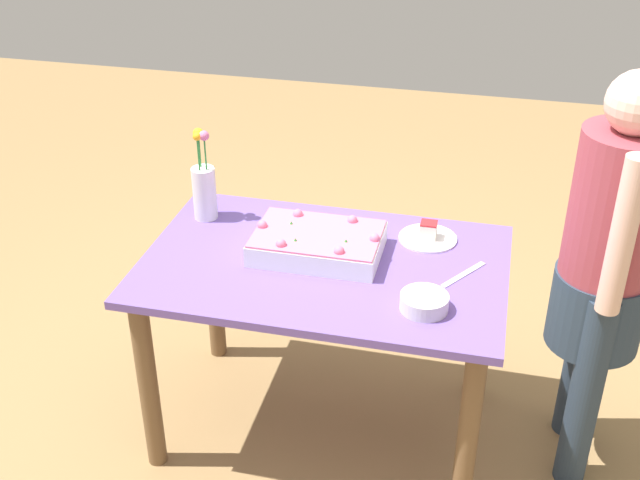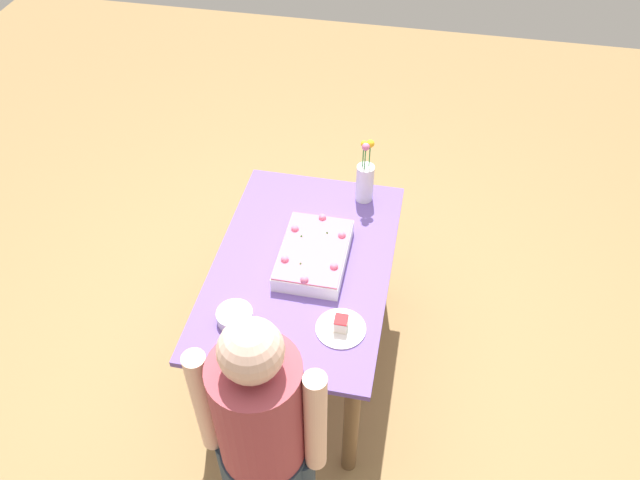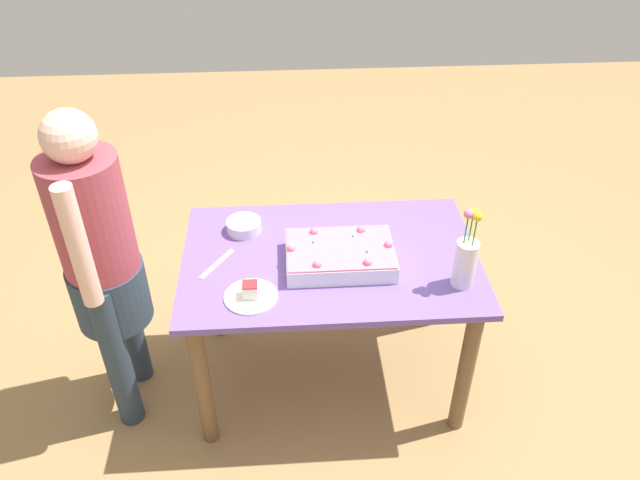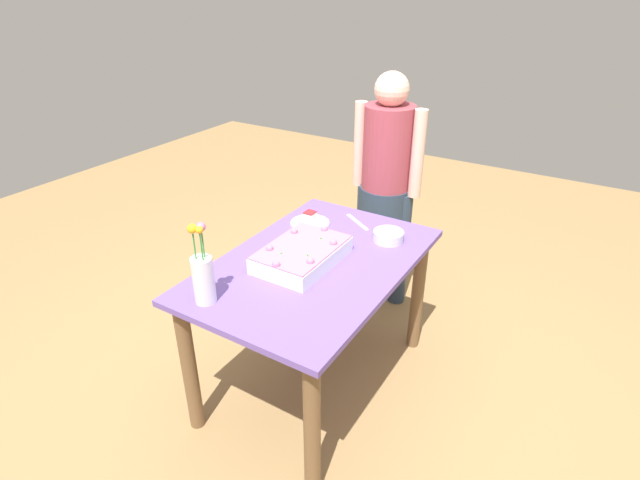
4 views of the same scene
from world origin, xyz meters
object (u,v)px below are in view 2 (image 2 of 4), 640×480
at_px(sheet_cake, 314,254).
at_px(person_standing, 263,440).
at_px(serving_plate_with_slice, 341,327).
at_px(fruit_bowl, 235,316).
at_px(flower_vase, 365,180).
at_px(cake_knife, 283,349).

bearing_deg(sheet_cake, person_standing, 1.13).
relative_size(serving_plate_with_slice, person_standing, 0.14).
bearing_deg(fruit_bowl, serving_plate_with_slice, 95.20).
distance_m(fruit_bowl, person_standing, 0.63).
relative_size(serving_plate_with_slice, flower_vase, 0.59).
relative_size(flower_vase, person_standing, 0.24).
bearing_deg(person_standing, fruit_bowl, 26.47).
distance_m(sheet_cake, fruit_bowl, 0.49).
distance_m(cake_knife, fruit_bowl, 0.26).
bearing_deg(sheet_cake, flower_vase, 161.17).
xyz_separation_m(cake_knife, fruit_bowl, (-0.11, -0.23, 0.02)).
height_order(flower_vase, person_standing, person_standing).
height_order(serving_plate_with_slice, person_standing, person_standing).
bearing_deg(person_standing, cake_knife, 5.53).
bearing_deg(cake_knife, sheet_cake, 120.56).
distance_m(sheet_cake, cake_knife, 0.52).
xyz_separation_m(serving_plate_with_slice, flower_vase, (-0.85, -0.03, 0.11)).
distance_m(flower_vase, person_standing, 1.46).
relative_size(cake_knife, flower_vase, 0.61).
bearing_deg(serving_plate_with_slice, fruit_bowl, -84.80).
bearing_deg(flower_vase, cake_knife, -10.70).
bearing_deg(fruit_bowl, flower_vase, 154.60).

